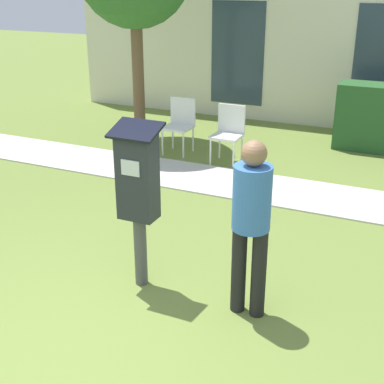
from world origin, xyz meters
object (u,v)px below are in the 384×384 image
person_standing (251,216)px  outdoor_chair_left (180,121)px  parking_meter (138,185)px  outdoor_chair_middle (229,129)px

person_standing → outdoor_chair_left: bearing=149.7°
parking_meter → outdoor_chair_middle: 3.80m
parking_meter → person_standing: (1.08, -0.03, -0.09)m
person_standing → outdoor_chair_middle: size_ratio=1.76×
parking_meter → outdoor_chair_middle: size_ratio=1.77×
parking_meter → outdoor_chair_left: bearing=110.6°
outdoor_chair_left → outdoor_chair_middle: 0.93m
parking_meter → outdoor_chair_middle: bearing=98.2°
person_standing → outdoor_chair_left: (-2.54, 3.90, -0.40)m
parking_meter → outdoor_chair_left: size_ratio=1.77×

